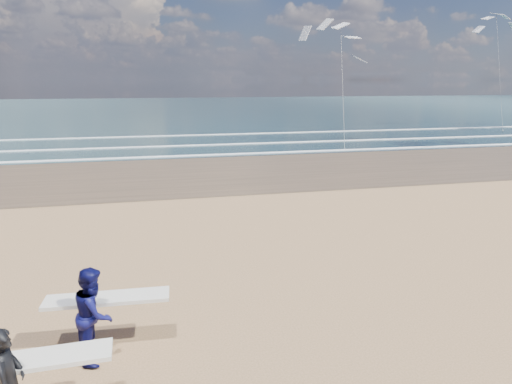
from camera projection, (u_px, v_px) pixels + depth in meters
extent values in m
cube|color=#4B3928|center=(469.00, 159.00, 28.44)|extent=(220.00, 12.00, 0.01)
cube|color=#172C32|center=(263.00, 108.00, 79.52)|extent=(220.00, 100.00, 0.02)
cube|color=white|center=(425.00, 147.00, 32.97)|extent=(220.00, 0.50, 0.05)
cube|color=white|center=(392.00, 139.00, 37.41)|extent=(220.00, 0.50, 0.05)
cube|color=white|center=(357.00, 131.00, 43.56)|extent=(220.00, 0.50, 0.05)
cube|color=silver|center=(31.00, 360.00, 6.41)|extent=(2.22, 0.60, 0.07)
imported|color=#0C0D47|center=(94.00, 314.00, 7.90)|extent=(0.69, 0.86, 1.69)
cube|color=silver|center=(107.00, 298.00, 8.25)|extent=(2.22, 0.64, 0.07)
cube|color=slate|center=(345.00, 150.00, 31.83)|extent=(0.12, 0.12, 0.10)
cube|color=slate|center=(503.00, 130.00, 44.00)|extent=(0.12, 0.12, 0.10)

